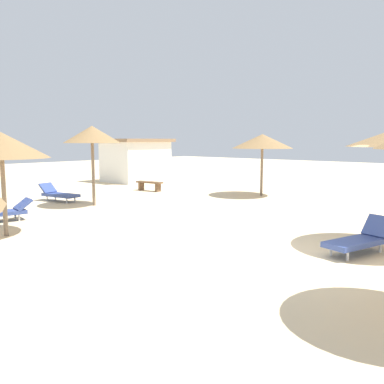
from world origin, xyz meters
The scene contains 9 objects.
ground_plane centered at (0.00, 0.00, 0.00)m, with size 80.00×80.00×0.00m, color beige.
parasol_0 centered at (1.20, 9.31, 2.81)m, with size 2.23×2.23×3.16m.
parasol_5 centered at (8.13, 5.85, 2.54)m, with size 2.82×2.82×2.88m.
parasol_6 centered at (-3.44, 6.76, 2.46)m, with size 2.51×2.51×2.82m.
lounger_0 centered at (0.85, 11.38, 0.32)m, with size 0.97×1.96×0.75m.
lounger_2 centered at (1.23, -1.11, 0.33)m, with size 1.95×1.11×0.81m.
lounger_3 centered at (-2.66, 8.80, 0.31)m, with size 1.98×0.96×0.69m.
bench_1 centered at (5.85, 11.12, 0.35)m, with size 0.62×1.54×0.49m.
beach_cabana centered at (8.71, 15.50, 1.36)m, with size 4.01×3.20×2.68m.
Camera 1 is at (-8.21, -4.28, 2.61)m, focal length 38.03 mm.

